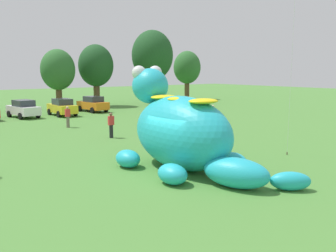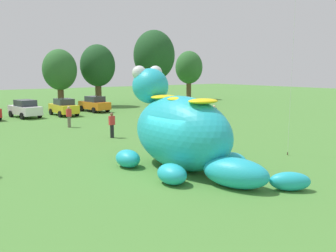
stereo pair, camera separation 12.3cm
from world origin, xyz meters
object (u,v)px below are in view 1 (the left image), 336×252
car_white (23,109)px  spectator_by_cars (213,115)px  car_orange (93,104)px  giant_inflatable_creature (181,132)px  car_yellow (62,107)px  spectator_near_inflatable (68,117)px  spectator_wandering (111,125)px

car_white → spectator_by_cars: size_ratio=2.53×
car_orange → giant_inflatable_creature: bearing=-105.9°
spectator_by_cars → car_white: bearing=127.1°
car_yellow → car_orange: (3.99, 1.34, 0.00)m
giant_inflatable_creature → car_yellow: 23.00m
car_white → spectator_near_inflatable: 8.56m
giant_inflatable_creature → spectator_by_cars: giant_inflatable_creature is taller
car_yellow → car_white: bearing=169.4°
car_white → spectator_wandering: car_white is taller
spectator_near_inflatable → giant_inflatable_creature: bearing=-91.6°
spectator_near_inflatable → spectator_by_cars: bearing=-31.8°
car_yellow → spectator_by_cars: 15.90m
spectator_near_inflatable → spectator_wandering: size_ratio=1.00×
giant_inflatable_creature → car_orange: (6.89, 24.14, -0.88)m
spectator_by_cars → spectator_near_inflatable: bearing=148.2°
car_orange → spectator_by_cars: car_orange is taller
giant_inflatable_creature → spectator_near_inflatable: giant_inflatable_creature is taller
car_white → car_yellow: (3.59, -0.67, 0.00)m
giant_inflatable_creature → spectator_wandering: (1.07, 8.89, -0.89)m
car_white → spectator_by_cars: car_white is taller
car_yellow → car_orange: same height
car_orange → spectator_by_cars: size_ratio=2.50×
car_orange → spectator_near_inflatable: 11.21m
giant_inflatable_creature → spectator_near_inflatable: size_ratio=5.39×
spectator_by_cars → spectator_wandering: (-9.35, 0.10, 0.00)m
giant_inflatable_creature → car_yellow: giant_inflatable_creature is taller
giant_inflatable_creature → spectator_wandering: bearing=83.1°
spectator_near_inflatable → car_white: bearing=97.5°
car_orange → car_white: bearing=-174.9°
spectator_near_inflatable → spectator_wandering: same height
spectator_wandering → car_white: bearing=96.9°
spectator_near_inflatable → spectator_wandering: (0.65, -6.10, 0.00)m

